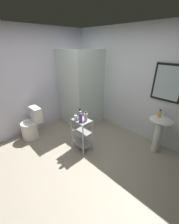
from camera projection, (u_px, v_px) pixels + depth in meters
name	position (u px, v px, depth m)	size (l,w,h in m)	color
ground_plane	(76.00, 167.00, 2.68)	(4.20, 4.20, 0.02)	#A39985
wall_back	(136.00, 84.00, 3.28)	(4.20, 0.14, 2.50)	silver
wall_left	(24.00, 84.00, 3.33)	(0.10, 4.20, 2.50)	silver
shower_stall	(81.00, 108.00, 4.02)	(0.92, 0.92, 2.00)	white
pedestal_sink	(160.00, 128.00, 2.84)	(0.46, 0.37, 0.81)	white
sink_faucet	(165.00, 113.00, 2.79)	(0.03, 0.03, 0.10)	silver
toilet	(31.00, 126.00, 3.39)	(0.37, 0.49, 0.76)	white
storage_cart	(82.00, 133.00, 2.93)	(0.38, 0.28, 0.74)	silver
hand_soap_bottle	(160.00, 114.00, 2.74)	(0.06, 0.06, 0.16)	gold
lotion_bottle_white	(86.00, 117.00, 2.73)	(0.07, 0.07, 0.20)	white
body_wash_bottle_green	(80.00, 114.00, 2.81)	(0.07, 0.07, 0.22)	#36925A
conditioner_bottle_purple	(81.00, 118.00, 2.68)	(0.07, 0.07, 0.23)	purple
rinse_cup	(76.00, 118.00, 2.77)	(0.06, 0.06, 0.10)	silver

